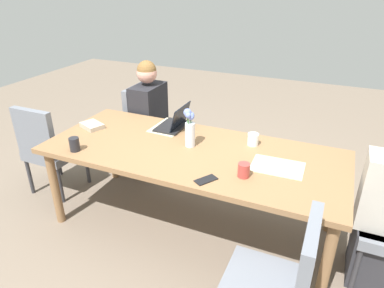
# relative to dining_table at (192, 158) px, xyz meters

# --- Properties ---
(ground_plane) EXTENTS (10.00, 10.00, 0.00)m
(ground_plane) POSITION_rel_dining_table_xyz_m (0.00, 0.00, -0.66)
(ground_plane) COLOR #756656
(dining_table) EXTENTS (2.31, 0.97, 0.73)m
(dining_table) POSITION_rel_dining_table_xyz_m (0.00, 0.00, 0.00)
(dining_table) COLOR olive
(dining_table) RESTS_ON ground_plane
(chair_far_left_mid) EXTENTS (0.44, 0.44, 0.90)m
(chair_far_left_mid) POSITION_rel_dining_table_xyz_m (-0.88, 0.78, -0.16)
(chair_far_left_mid) COLOR slate
(chair_far_left_mid) RESTS_ON ground_plane
(person_far_left_mid) EXTENTS (0.36, 0.40, 1.19)m
(person_far_left_mid) POSITION_rel_dining_table_xyz_m (-0.80, 0.72, -0.13)
(person_far_left_mid) COLOR #2D2D33
(person_far_left_mid) RESTS_ON ground_plane
(chair_head_left_left_far) EXTENTS (0.44, 0.44, 0.90)m
(chair_head_left_left_far) POSITION_rel_dining_table_xyz_m (-1.44, -0.07, -0.16)
(chair_head_left_left_far) COLOR slate
(chair_head_left_left_far) RESTS_ON ground_plane
(chair_near_right_near) EXTENTS (0.44, 0.44, 0.90)m
(chair_near_right_near) POSITION_rel_dining_table_xyz_m (0.84, -0.79, -0.16)
(chair_near_right_near) COLOR slate
(chair_near_right_near) RESTS_ON ground_plane
(flower_vase) EXTENTS (0.09, 0.08, 0.31)m
(flower_vase) POSITION_rel_dining_table_xyz_m (-0.04, 0.06, 0.22)
(flower_vase) COLOR silver
(flower_vase) RESTS_ON dining_table
(placemat_head_right_left_near) EXTENTS (0.37, 0.27, 0.00)m
(placemat_head_right_left_near) POSITION_rel_dining_table_xyz_m (0.66, 0.00, 0.07)
(placemat_head_right_left_near) COLOR beige
(placemat_head_right_left_near) RESTS_ON dining_table
(placemat_far_left_mid) EXTENTS (0.27, 0.37, 0.00)m
(placemat_far_left_mid) POSITION_rel_dining_table_xyz_m (-0.36, 0.33, 0.07)
(placemat_far_left_mid) COLOR beige
(placemat_far_left_mid) RESTS_ON dining_table
(laptop_far_left_mid) EXTENTS (0.22, 0.32, 0.21)m
(laptop_far_left_mid) POSITION_rel_dining_table_xyz_m (-0.31, 0.33, 0.11)
(laptop_far_left_mid) COLOR black
(laptop_far_left_mid) RESTS_ON dining_table
(coffee_mug_near_left) EXTENTS (0.08, 0.08, 0.11)m
(coffee_mug_near_left) POSITION_rel_dining_table_xyz_m (-0.81, -0.37, 0.12)
(coffee_mug_near_left) COLOR #232328
(coffee_mug_near_left) RESTS_ON dining_table
(coffee_mug_near_right) EXTENTS (0.08, 0.08, 0.10)m
(coffee_mug_near_right) POSITION_rel_dining_table_xyz_m (0.47, -0.22, 0.12)
(coffee_mug_near_right) COLOR #AD3D38
(coffee_mug_near_right) RESTS_ON dining_table
(coffee_mug_centre_left) EXTENTS (0.09, 0.09, 0.10)m
(coffee_mug_centre_left) POSITION_rel_dining_table_xyz_m (0.40, 0.27, 0.12)
(coffee_mug_centre_left) COLOR white
(coffee_mug_centre_left) RESTS_ON dining_table
(book_red_cover) EXTENTS (0.24, 0.20, 0.04)m
(book_red_cover) POSITION_rel_dining_table_xyz_m (-0.98, 0.04, 0.09)
(book_red_cover) COLOR #B2A38E
(book_red_cover) RESTS_ON dining_table
(phone_black) EXTENTS (0.14, 0.17, 0.01)m
(phone_black) POSITION_rel_dining_table_xyz_m (0.26, -0.37, 0.07)
(phone_black) COLOR black
(phone_black) RESTS_ON dining_table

